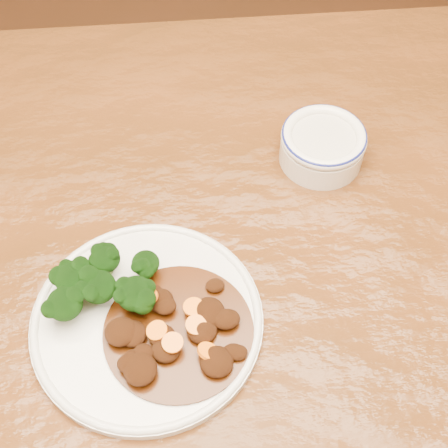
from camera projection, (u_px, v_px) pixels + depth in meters
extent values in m
plane|color=#4D2D13|center=(224.00, 443.00, 1.35)|extent=(4.00, 4.00, 0.00)
cube|color=#5E2D10|center=(225.00, 266.00, 0.75)|extent=(1.56, 1.00, 0.04)
cylinder|color=silver|center=(147.00, 321.00, 0.68)|extent=(0.25, 0.25, 0.01)
torus|color=silver|center=(147.00, 319.00, 0.68)|extent=(0.25, 0.25, 0.01)
cylinder|color=#7E9C51|center=(138.00, 303.00, 0.68)|extent=(0.01, 0.01, 0.01)
ellipsoid|color=black|center=(135.00, 294.00, 0.66)|extent=(0.04, 0.04, 0.03)
cylinder|color=#7E9C51|center=(69.00, 313.00, 0.67)|extent=(0.01, 0.01, 0.01)
ellipsoid|color=black|center=(65.00, 304.00, 0.66)|extent=(0.04, 0.04, 0.03)
cylinder|color=#7E9C51|center=(102.00, 296.00, 0.68)|extent=(0.01, 0.01, 0.01)
ellipsoid|color=black|center=(99.00, 287.00, 0.67)|extent=(0.04, 0.04, 0.03)
cylinder|color=#7E9C51|center=(76.00, 287.00, 0.69)|extent=(0.01, 0.01, 0.01)
ellipsoid|color=black|center=(72.00, 277.00, 0.67)|extent=(0.04, 0.04, 0.03)
cylinder|color=#7E9C51|center=(108.00, 268.00, 0.70)|extent=(0.01, 0.01, 0.01)
ellipsoid|color=black|center=(105.00, 259.00, 0.69)|extent=(0.03, 0.03, 0.03)
cylinder|color=#7E9C51|center=(147.00, 271.00, 0.70)|extent=(0.01, 0.01, 0.01)
ellipsoid|color=black|center=(146.00, 263.00, 0.69)|extent=(0.03, 0.03, 0.02)
cylinder|color=#3F1B06|center=(178.00, 331.00, 0.66)|extent=(0.16, 0.16, 0.00)
ellipsoid|color=black|center=(130.00, 363.00, 0.63)|extent=(0.03, 0.02, 0.01)
ellipsoid|color=black|center=(162.00, 335.00, 0.65)|extent=(0.03, 0.03, 0.01)
ellipsoid|color=black|center=(165.00, 306.00, 0.67)|extent=(0.02, 0.02, 0.01)
ellipsoid|color=black|center=(150.00, 295.00, 0.68)|extent=(0.03, 0.03, 0.02)
ellipsoid|color=black|center=(209.00, 313.00, 0.67)|extent=(0.04, 0.04, 0.02)
ellipsoid|color=black|center=(217.00, 362.00, 0.64)|extent=(0.03, 0.04, 0.02)
ellipsoid|color=black|center=(121.00, 332.00, 0.65)|extent=(0.03, 0.03, 0.02)
ellipsoid|color=black|center=(238.00, 353.00, 0.64)|extent=(0.02, 0.02, 0.01)
ellipsoid|color=black|center=(143.00, 353.00, 0.64)|extent=(0.02, 0.02, 0.01)
ellipsoid|color=black|center=(134.00, 361.00, 0.64)|extent=(0.03, 0.03, 0.01)
ellipsoid|color=black|center=(233.00, 352.00, 0.64)|extent=(0.02, 0.02, 0.01)
ellipsoid|color=black|center=(166.00, 350.00, 0.64)|extent=(0.03, 0.03, 0.02)
ellipsoid|color=black|center=(202.00, 330.00, 0.66)|extent=(0.03, 0.03, 0.02)
ellipsoid|color=black|center=(161.00, 301.00, 0.67)|extent=(0.03, 0.03, 0.01)
ellipsoid|color=black|center=(215.00, 285.00, 0.69)|extent=(0.02, 0.02, 0.01)
ellipsoid|color=black|center=(140.00, 369.00, 0.63)|extent=(0.03, 0.04, 0.02)
ellipsoid|color=black|center=(226.00, 319.00, 0.66)|extent=(0.03, 0.02, 0.02)
ellipsoid|color=black|center=(133.00, 334.00, 0.65)|extent=(0.03, 0.03, 0.01)
cylinder|color=orange|center=(128.00, 297.00, 0.67)|extent=(0.03, 0.03, 0.01)
cylinder|color=orange|center=(193.00, 307.00, 0.67)|extent=(0.03, 0.03, 0.01)
cylinder|color=orange|center=(148.00, 297.00, 0.67)|extent=(0.03, 0.03, 0.01)
cylinder|color=orange|center=(157.00, 331.00, 0.65)|extent=(0.03, 0.03, 0.01)
cylinder|color=orange|center=(208.00, 351.00, 0.64)|extent=(0.03, 0.03, 0.02)
cylinder|color=orange|center=(173.00, 343.00, 0.64)|extent=(0.03, 0.03, 0.01)
cylinder|color=orange|center=(196.00, 325.00, 0.65)|extent=(0.03, 0.03, 0.01)
cylinder|color=white|center=(322.00, 150.00, 0.81)|extent=(0.11, 0.11, 0.04)
cylinder|color=silver|center=(324.00, 139.00, 0.79)|extent=(0.08, 0.08, 0.01)
torus|color=white|center=(324.00, 137.00, 0.79)|extent=(0.11, 0.11, 0.01)
torus|color=navy|center=(324.00, 135.00, 0.79)|extent=(0.11, 0.11, 0.01)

